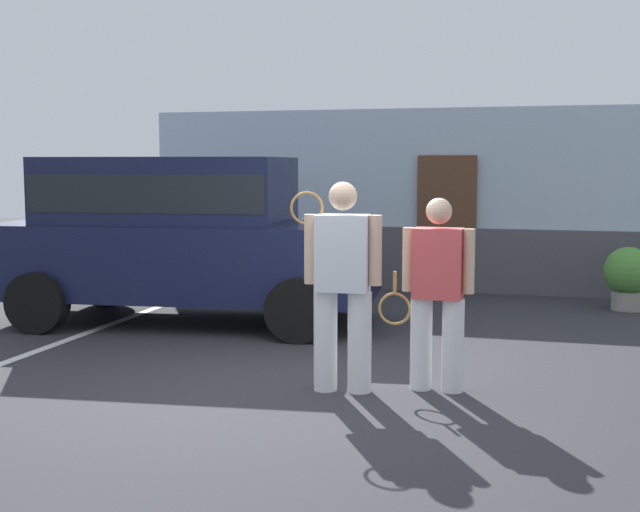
{
  "coord_description": "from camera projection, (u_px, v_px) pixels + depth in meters",
  "views": [
    {
      "loc": [
        2.09,
        -6.86,
        1.97
      ],
      "look_at": [
        -0.14,
        1.2,
        1.05
      ],
      "focal_mm": 47.08,
      "sensor_mm": 36.0,
      "label": 1
    }
  ],
  "objects": [
    {
      "name": "potted_plant_by_porch",
      "position": [
        628.0,
        275.0,
        11.31
      ],
      "size": [
        0.65,
        0.65,
        0.86
      ],
      "color": "gray",
      "rests_on": "ground_plane"
    },
    {
      "name": "ground_plane",
      "position": [
        299.0,
        390.0,
        7.34
      ],
      "size": [
        40.0,
        40.0,
        0.0
      ],
      "primitive_type": "plane",
      "color": "#2D2D33"
    },
    {
      "name": "parked_suv",
      "position": [
        181.0,
        231.0,
        10.39
      ],
      "size": [
        4.77,
        2.54,
        2.05
      ],
      "rotation": [
        0.0,
        0.0,
        0.1
      ],
      "color": "#141938",
      "rests_on": "ground_plane"
    },
    {
      "name": "parking_stripe_0",
      "position": [
        77.0,
        336.0,
        9.6
      ],
      "size": [
        0.12,
        4.4,
        0.01
      ],
      "primitive_type": "cube",
      "color": "silver",
      "rests_on": "ground_plane"
    },
    {
      "name": "house_frontage",
      "position": [
        414.0,
        205.0,
        13.17
      ],
      "size": [
        8.59,
        0.4,
        2.82
      ],
      "color": "silver",
      "rests_on": "ground_plane"
    },
    {
      "name": "tennis_player_woman",
      "position": [
        437.0,
        292.0,
        7.24
      ],
      "size": [
        0.88,
        0.27,
        1.68
      ],
      "rotation": [
        0.0,
        0.0,
        3.12
      ],
      "color": "white",
      "rests_on": "ground_plane"
    },
    {
      "name": "tennis_player_man",
      "position": [
        342.0,
        283.0,
        7.21
      ],
      "size": [
        0.81,
        0.31,
        1.82
      ],
      "rotation": [
        0.0,
        0.0,
        3.21
      ],
      "color": "white",
      "rests_on": "ground_plane"
    }
  ]
}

